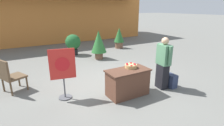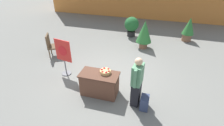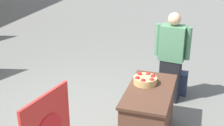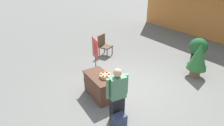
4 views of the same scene
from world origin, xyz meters
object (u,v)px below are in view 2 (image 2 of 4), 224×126
patio_chair (52,44)px  potted_plant_near_left (132,25)px  apple_basket (105,71)px  display_table (100,84)px  poster_board (64,55)px  backpack (144,103)px  potted_plant_far_right (144,33)px  potted_plant_far_left (189,28)px  person_visitor (137,82)px

patio_chair → potted_plant_near_left: 4.38m
apple_basket → display_table: bearing=-149.2°
display_table → poster_board: size_ratio=0.87×
backpack → potted_plant_near_left: (-1.39, 5.35, 0.43)m
display_table → potted_plant_far_right: 3.89m
apple_basket → potted_plant_far_right: bearing=78.3°
potted_plant_near_left → potted_plant_far_left: 2.96m
apple_basket → backpack: bearing=-15.9°
potted_plant_far_right → backpack: bearing=-82.2°
patio_chair → display_table: bearing=-57.9°
person_visitor → patio_chair: 4.53m
display_table → person_visitor: bearing=-7.1°
backpack → poster_board: bearing=162.5°
backpack → potted_plant_far_left: 5.77m
display_table → patio_chair: 3.42m
display_table → potted_plant_far_right: size_ratio=0.89×
display_table → patio_chair: bearing=147.3°
potted_plant_far_left → poster_board: bearing=-135.5°
backpack → potted_plant_near_left: 5.55m
person_visitor → backpack: (0.29, -0.12, -0.60)m
apple_basket → poster_board: size_ratio=0.24×
patio_chair → potted_plant_far_right: size_ratio=0.74×
backpack → poster_board: (-3.08, 0.98, 0.58)m
potted_plant_far_left → apple_basket: bearing=-119.0°
potted_plant_far_left → potted_plant_far_right: bearing=-144.5°
person_visitor → backpack: bearing=164.1°
apple_basket → poster_board: poster_board is taller
backpack → potted_plant_near_left: bearing=104.6°
display_table → patio_chair: patio_chair is taller
person_visitor → poster_board: (-2.80, 0.85, -0.01)m
potted_plant_far_right → apple_basket: bearing=-101.7°
backpack → potted_plant_far_right: bearing=97.8°
person_visitor → backpack: 0.67m
person_visitor → potted_plant_far_left: bearing=-101.7°
apple_basket → person_visitor: person_visitor is taller
person_visitor → patio_chair: person_visitor is taller
patio_chair → potted_plant_far_left: potted_plant_far_left is taller
backpack → poster_board: 3.29m
poster_board → potted_plant_far_right: (2.53, 3.05, 0.00)m
person_visitor → potted_plant_far_right: person_visitor is taller
apple_basket → backpack: size_ratio=0.80×
apple_basket → potted_plant_far_left: (2.86, 5.16, -0.14)m
person_visitor → poster_board: size_ratio=1.13×
potted_plant_far_right → potted_plant_far_left: size_ratio=1.10×
potted_plant_far_left → display_table: bearing=-119.9°
apple_basket → potted_plant_near_left: (-0.09, 4.98, -0.18)m
backpack → patio_chair: bearing=154.0°
potted_plant_near_left → potted_plant_far_left: (2.95, 0.18, 0.05)m
potted_plant_far_right → potted_plant_far_left: potted_plant_far_right is taller
potted_plant_far_right → potted_plant_near_left: (-0.84, 1.33, -0.16)m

